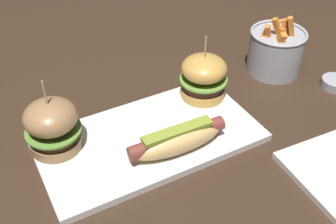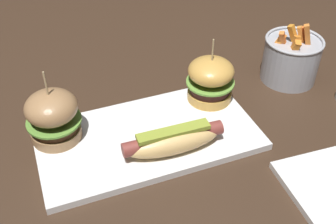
% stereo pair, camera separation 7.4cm
% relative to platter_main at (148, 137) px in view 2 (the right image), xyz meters
% --- Properties ---
extents(ground_plane, '(3.00, 3.00, 0.00)m').
position_rel_platter_main_xyz_m(ground_plane, '(0.00, 0.00, -0.01)').
color(ground_plane, '#382619').
extents(platter_main, '(0.40, 0.21, 0.01)m').
position_rel_platter_main_xyz_m(platter_main, '(0.00, 0.00, 0.00)').
color(platter_main, white).
rests_on(platter_main, ground).
extents(hot_dog, '(0.18, 0.06, 0.05)m').
position_rel_platter_main_xyz_m(hot_dog, '(0.03, -0.06, 0.03)').
color(hot_dog, '#E0B36B').
rests_on(hot_dog, platter_main).
extents(slider_left, '(0.10, 0.10, 0.14)m').
position_rel_platter_main_xyz_m(slider_left, '(-0.16, 0.05, 0.06)').
color(slider_left, '#A2774C').
rests_on(slider_left, platter_main).
extents(slider_right, '(0.10, 0.10, 0.14)m').
position_rel_platter_main_xyz_m(slider_right, '(0.15, 0.06, 0.05)').
color(slider_right, gold).
rests_on(slider_right, platter_main).
extents(fries_bucket, '(0.12, 0.12, 0.14)m').
position_rel_platter_main_xyz_m(fries_bucket, '(0.36, 0.08, 0.04)').
color(fries_bucket, '#A8AAB2').
rests_on(fries_bucket, ground).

